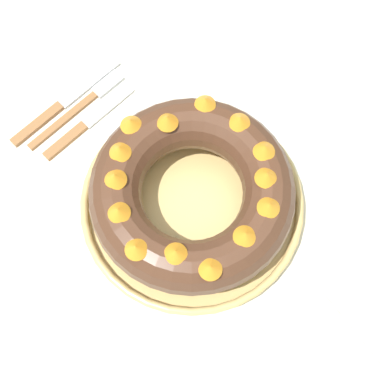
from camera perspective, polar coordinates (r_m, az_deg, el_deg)
name	(u,v)px	position (r m, az deg, el deg)	size (l,w,h in m)	color
ground_plane	(193,299)	(1.56, 0.08, -11.35)	(8.00, 8.00, 0.00)	#4C4742
dining_table	(193,239)	(0.92, 0.13, -5.03)	(1.21, 1.17, 0.74)	silver
serving_dish	(192,204)	(0.83, 0.00, -1.26)	(0.35, 0.35, 0.03)	tan
bundt_cake	(192,192)	(0.78, -0.01, 0.04)	(0.30, 0.30, 0.09)	#4C2D1E
fork	(83,104)	(0.94, -11.56, 9.14)	(0.02, 0.20, 0.01)	#936038
serving_knife	(59,107)	(0.94, -13.99, 8.83)	(0.02, 0.23, 0.01)	#936038
cake_knife	(83,126)	(0.92, -11.52, 6.89)	(0.02, 0.19, 0.01)	#936038
napkin	(319,346)	(0.82, 13.42, -15.73)	(0.15, 0.11, 0.00)	beige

